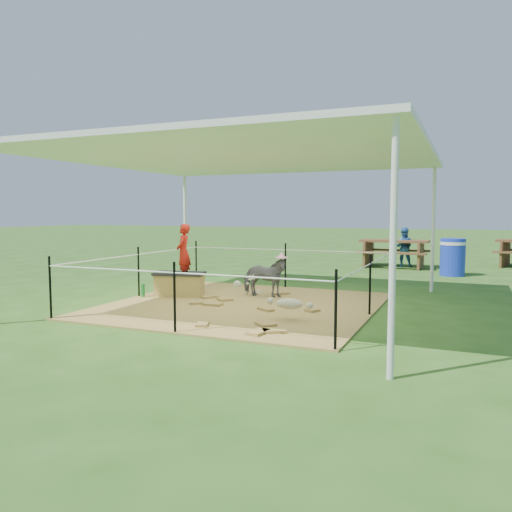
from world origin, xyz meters
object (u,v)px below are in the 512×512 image
at_px(woman, 183,247).
at_px(distant_person, 403,247).
at_px(picnic_table_near, 394,253).
at_px(pony, 264,277).
at_px(trash_barrel, 453,257).
at_px(foal, 289,302).
at_px(straw_bale, 180,285).
at_px(green_bottle, 143,290).

distance_m(woman, distant_person, 8.08).
relative_size(woman, picnic_table_near, 0.55).
xyz_separation_m(pony, picnic_table_near, (1.56, 6.73, 0.00)).
bearing_deg(trash_barrel, pony, -122.20).
relative_size(woman, foal, 1.09).
height_order(straw_bale, green_bottle, straw_bale).
height_order(foal, trash_barrel, trash_barrel).
bearing_deg(foal, picnic_table_near, 79.19).
xyz_separation_m(straw_bale, woman, (0.10, 0.00, 0.76)).
height_order(straw_bale, trash_barrel, trash_barrel).
bearing_deg(distant_person, woman, 56.86).
relative_size(woman, pony, 1.20).
xyz_separation_m(straw_bale, distant_person, (3.43, 7.36, 0.37)).
bearing_deg(trash_barrel, foal, -106.90).
bearing_deg(straw_bale, woman, 0.00).
distance_m(straw_bale, picnic_table_near, 7.89).
bearing_deg(woman, trash_barrel, 124.55).
xyz_separation_m(straw_bale, green_bottle, (-0.55, -0.45, -0.08)).
distance_m(green_bottle, picnic_table_near, 8.53).
distance_m(straw_bale, trash_barrel, 7.49).
height_order(pony, distant_person, distant_person).
distance_m(straw_bale, green_bottle, 0.71).
height_order(trash_barrel, picnic_table_near, trash_barrel).
distance_m(foal, trash_barrel, 7.30).
relative_size(foal, picnic_table_near, 0.51).
distance_m(woman, green_bottle, 1.15).
bearing_deg(pony, straw_bale, 103.54).
height_order(woman, pony, woman).
bearing_deg(woman, straw_bale, -105.36).
bearing_deg(green_bottle, distant_person, 63.01).
xyz_separation_m(green_bottle, pony, (2.16, 0.94, 0.26)).
bearing_deg(distant_person, green_bottle, 54.20).
height_order(green_bottle, distant_person, distant_person).
relative_size(pony, distant_person, 0.76).
bearing_deg(foal, green_bottle, 157.47).
height_order(woman, foal, woman).
distance_m(trash_barrel, picnic_table_near, 2.30).
distance_m(green_bottle, foal, 3.42).
relative_size(pony, trash_barrel, 0.93).
bearing_deg(picnic_table_near, woman, -112.25).
bearing_deg(trash_barrel, distant_person, 130.94).
relative_size(straw_bale, green_bottle, 3.60).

